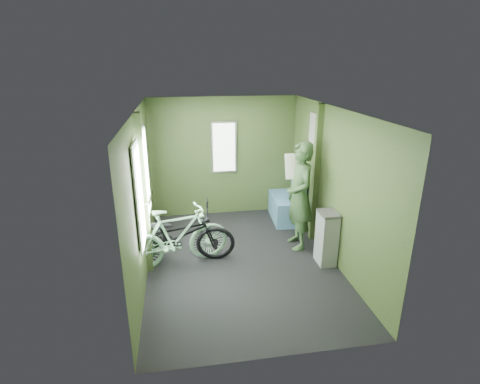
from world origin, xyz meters
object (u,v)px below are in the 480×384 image
Objects in this scene: bicycle_black at (179,262)px; passenger at (299,196)px; bicycle_mint at (179,265)px; bench_seat at (287,205)px; waste_box at (327,238)px.

passenger is (1.96, 0.22, 0.88)m from bicycle_black.
bicycle_mint is 2.55m from bench_seat.
bicycle_mint is 1.92× the size of waste_box.
bicycle_mint is at bearing -173.13° from bicycle_black.
passenger reaches higher than bicycle_mint.
passenger reaches higher than bicycle_black.
bicycle_mint is at bearing -81.81° from passenger.
bicycle_black is at bearing 170.11° from waste_box.
passenger is (1.95, 0.33, 0.88)m from bicycle_mint.
passenger is at bearing -93.91° from bench_seat.
bicycle_black is 2.16m from passenger.
bench_seat is (2.10, 1.30, 0.29)m from bicycle_black.
passenger is at bearing -93.76° from bicycle_mint.
passenger is 2.12× the size of waste_box.
bicycle_black is 2.10× the size of waste_box.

